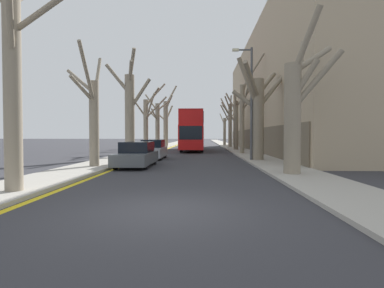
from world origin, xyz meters
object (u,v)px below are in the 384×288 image
street_tree_left_1 (93,115)px  street_tree_left_2 (130,110)px  street_tree_left_4 (157,123)px  street_tree_right_5 (225,129)px  street_tree_right_2 (243,114)px  double_decker_bus (193,129)px  lamp_post (250,98)px  parked_car_0 (137,155)px  parked_car_1 (153,150)px  street_tree_right_1 (258,112)px  street_tree_right_4 (229,122)px  street_tree_right_3 (236,121)px  street_tree_left_0 (13,55)px  street_tree_right_0 (296,106)px  street_tree_left_5 (166,121)px  street_tree_left_3 (147,121)px

street_tree_left_1 → street_tree_left_2: bearing=89.0°
street_tree_left_4 → street_tree_right_5: bearing=54.4°
street_tree_right_2 → double_decker_bus: (-4.97, 6.44, -1.33)m
lamp_post → parked_car_0: bearing=-152.2°
street_tree_left_4 → parked_car_1: bearing=-82.4°
street_tree_left_1 → double_decker_bus: (4.76, 18.75, -0.39)m
street_tree_left_2 → parked_car_1: street_tree_left_2 is taller
street_tree_left_1 → street_tree_right_1: bearing=26.3°
street_tree_right_5 → parked_car_0: street_tree_right_5 is taller
street_tree_right_1 → street_tree_right_5: street_tree_right_1 is taller
street_tree_right_4 → street_tree_right_5: bearing=90.3°
street_tree_right_3 → lamp_post: size_ratio=0.90×
street_tree_right_2 → parked_car_1: street_tree_right_2 is taller
street_tree_left_0 → double_decker_bus: 26.44m
street_tree_left_4 → street_tree_right_1: size_ratio=1.02×
parked_car_1 → parked_car_0: bearing=-90.0°
street_tree_left_0 → street_tree_right_0: street_tree_left_0 is taller
parked_car_1 → street_tree_left_4: bearing=97.6°
street_tree_left_0 → street_tree_left_1: bearing=92.6°
street_tree_left_1 → street_tree_right_2: (9.73, 12.31, 0.94)m
street_tree_left_2 → street_tree_right_5: size_ratio=1.35×
street_tree_left_4 → double_decker_bus: 5.62m
street_tree_right_2 → parked_car_0: size_ratio=2.00×
street_tree_left_5 → parked_car_0: (1.82, -28.61, -3.28)m
street_tree_right_4 → double_decker_bus: 10.12m
street_tree_left_4 → parked_car_0: size_ratio=1.58×
street_tree_left_5 → street_tree_left_0: bearing=-90.0°
double_decker_bus → parked_car_0: 18.06m
street_tree_right_2 → lamp_post: street_tree_right_2 is taller
street_tree_left_3 → street_tree_left_5: bearing=89.6°
street_tree_left_4 → street_tree_right_5: (9.61, 13.42, -0.48)m
street_tree_right_1 → street_tree_right_3: (0.13, 15.04, 0.09)m
street_tree_left_5 → street_tree_right_4: size_ratio=1.29×
street_tree_right_2 → street_tree_right_3: street_tree_right_2 is taller
street_tree_left_2 → street_tree_right_4: 22.00m
street_tree_right_4 → parked_car_0: size_ratio=1.64×
street_tree_right_1 → double_decker_bus: (-4.95, 13.95, -0.91)m
street_tree_left_2 → street_tree_right_5: street_tree_left_2 is taller
street_tree_left_3 → street_tree_left_0: bearing=-89.7°
street_tree_left_1 → street_tree_right_2: street_tree_right_2 is taller
street_tree_right_4 → street_tree_left_1: bearing=-109.6°
street_tree_left_4 → street_tree_right_4: bearing=30.3°
street_tree_left_4 → street_tree_right_4: size_ratio=0.96×
parked_car_0 → lamp_post: bearing=27.8°
street_tree_left_1 → street_tree_left_0: bearing=-87.4°
street_tree_right_4 → lamp_post: (-0.62, -22.80, 0.62)m
street_tree_left_3 → lamp_post: bearing=-48.0°
street_tree_left_5 → street_tree_right_0: street_tree_left_5 is taller
street_tree_left_3 → street_tree_right_0: street_tree_left_3 is taller
street_tree_left_0 → street_tree_right_3: (9.51, 27.10, -0.64)m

